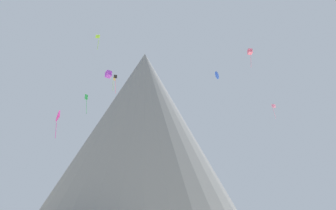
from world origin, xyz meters
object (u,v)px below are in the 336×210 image
(kite_gold_high, at_px, (114,81))
(kite_violet_high, at_px, (108,74))
(kite_lime_high, at_px, (98,39))
(kite_black_high, at_px, (115,80))
(kite_magenta_mid, at_px, (59,116))
(kite_rainbow_high, at_px, (250,52))
(kite_blue_high, at_px, (217,75))
(rock_massif, at_px, (139,139))
(kite_green_high, at_px, (86,99))
(kite_pink_high, at_px, (274,106))

(kite_gold_high, height_order, kite_violet_high, kite_gold_high)
(kite_lime_high, height_order, kite_black_high, kite_lime_high)
(kite_magenta_mid, height_order, kite_lime_high, kite_lime_high)
(kite_magenta_mid, relative_size, kite_rainbow_high, 1.06)
(kite_blue_high, distance_m, kite_violet_high, 30.45)
(rock_massif, height_order, kite_rainbow_high, rock_massif)
(kite_green_high, height_order, kite_rainbow_high, kite_rainbow_high)
(kite_black_high, bearing_deg, kite_gold_high, -48.98)
(kite_blue_high, xyz_separation_m, kite_black_high, (-26.88, -1.47, -2.17))
(kite_rainbow_high, relative_size, kite_pink_high, 1.19)
(kite_blue_high, bearing_deg, kite_gold_high, 120.37)
(kite_blue_high, distance_m, kite_rainbow_high, 10.38)
(kite_violet_high, xyz_separation_m, kite_black_high, (-0.69, 12.74, 4.14))
(kite_violet_high, xyz_separation_m, kite_rainbow_high, (33.41, 7.60, 9.74))
(kite_violet_high, height_order, kite_pink_high, kite_pink_high)
(kite_lime_high, relative_size, kite_black_high, 0.80)
(kite_magenta_mid, distance_m, kite_black_high, 24.28)
(kite_green_high, height_order, kite_violet_high, kite_green_high)
(kite_magenta_mid, bearing_deg, kite_black_high, -36.59)
(kite_violet_high, xyz_separation_m, kite_pink_high, (43.35, 22.09, 0.20))
(kite_gold_high, bearing_deg, kite_magenta_mid, 70.10)
(rock_massif, distance_m, kite_lime_high, 44.17)
(kite_lime_high, xyz_separation_m, kite_black_high, (2.87, 10.19, -6.03))
(kite_pink_high, bearing_deg, rock_massif, -68.73)
(kite_lime_high, xyz_separation_m, kite_violet_high, (3.56, -2.55, -10.18))
(rock_massif, relative_size, kite_black_high, 17.15)
(rock_massif, xyz_separation_m, kite_lime_high, (-6.85, -40.88, 15.26))
(kite_magenta_mid, relative_size, kite_pink_high, 1.26)
(rock_massif, distance_m, kite_magenta_mid, 49.97)
(kite_green_high, relative_size, kite_gold_high, 1.36)
(kite_green_high, distance_m, kite_lime_high, 19.61)
(kite_green_high, distance_m, kite_gold_high, 9.04)
(rock_massif, relative_size, kite_pink_high, 20.72)
(rock_massif, distance_m, kite_blue_high, 38.83)
(kite_blue_high, bearing_deg, kite_pink_high, -26.13)
(kite_gold_high, relative_size, kite_violet_high, 2.48)
(rock_massif, height_order, kite_black_high, rock_massif)
(kite_green_high, bearing_deg, kite_magenta_mid, -84.07)
(kite_rainbow_high, bearing_deg, kite_lime_high, 3.35)
(kite_magenta_mid, height_order, kite_rainbow_high, kite_rainbow_high)
(kite_blue_high, distance_m, kite_magenta_mid, 42.56)
(rock_massif, relative_size, kite_magenta_mid, 16.45)
(rock_massif, height_order, kite_pink_high, rock_massif)
(kite_violet_high, bearing_deg, kite_pink_high, 167.07)
(kite_blue_high, relative_size, kite_lime_high, 0.53)
(rock_massif, xyz_separation_m, kite_green_high, (-12.72, -24.64, 5.96))
(rock_massif, bearing_deg, kite_blue_high, -51.92)
(rock_massif, bearing_deg, kite_black_high, -97.39)
(kite_violet_high, relative_size, kite_pink_high, 0.40)
(kite_rainbow_high, relative_size, kite_black_high, 0.98)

